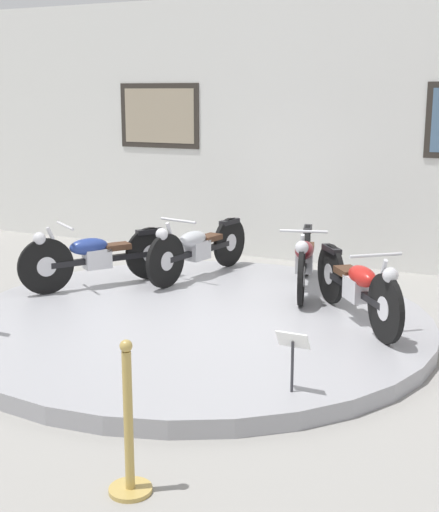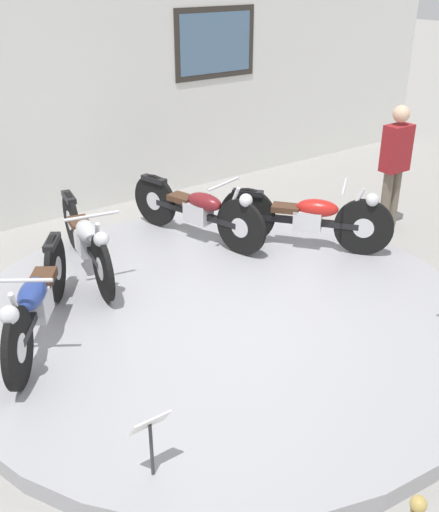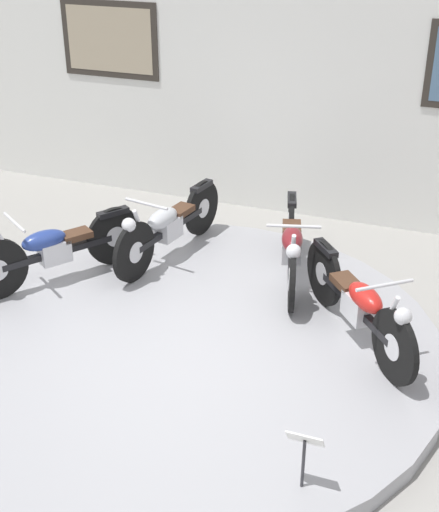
{
  "view_description": "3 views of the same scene",
  "coord_description": "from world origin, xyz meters",
  "px_view_note": "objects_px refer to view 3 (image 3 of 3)",
  "views": [
    {
      "loc": [
        3.34,
        -6.48,
        2.49
      ],
      "look_at": [
        0.18,
        0.22,
        0.78
      ],
      "focal_mm": 50.0,
      "sensor_mm": 36.0,
      "label": 1
    },
    {
      "loc": [
        -2.95,
        -4.06,
        3.2
      ],
      "look_at": [
        -0.02,
        -0.0,
        0.73
      ],
      "focal_mm": 42.0,
      "sensor_mm": 36.0,
      "label": 2
    },
    {
      "loc": [
        2.36,
        -5.15,
        3.95
      ],
      "look_at": [
        0.29,
        0.4,
        0.86
      ],
      "focal_mm": 50.0,
      "sensor_mm": 36.0,
      "label": 3
    }
  ],
  "objects_px": {
    "motorcycle_blue": "(54,248)",
    "motorcycle_maroon": "(292,245)",
    "info_placard_front_centre": "(304,447)",
    "motorcycle_silver": "(168,225)",
    "motorcycle_red": "(359,303)"
  },
  "relations": [
    {
      "from": "motorcycle_red",
      "to": "info_placard_front_centre",
      "type": "distance_m",
      "value": 1.96
    },
    {
      "from": "motorcycle_blue",
      "to": "motorcycle_maroon",
      "type": "relative_size",
      "value": 0.87
    },
    {
      "from": "motorcycle_silver",
      "to": "motorcycle_red",
      "type": "xyz_separation_m",
      "value": [
        2.33,
        -0.94,
        0.0
      ]
    },
    {
      "from": "motorcycle_maroon",
      "to": "info_placard_front_centre",
      "type": "relative_size",
      "value": 3.81
    },
    {
      "from": "motorcycle_red",
      "to": "info_placard_front_centre",
      "type": "relative_size",
      "value": 3.13
    },
    {
      "from": "info_placard_front_centre",
      "to": "motorcycle_blue",
      "type": "bearing_deg",
      "value": 148.6
    },
    {
      "from": "motorcycle_maroon",
      "to": "motorcycle_silver",
      "type": "bearing_deg",
      "value": -179.98
    },
    {
      "from": "motorcycle_maroon",
      "to": "motorcycle_red",
      "type": "height_order",
      "value": "motorcycle_red"
    },
    {
      "from": "motorcycle_blue",
      "to": "motorcycle_red",
      "type": "relative_size",
      "value": 1.06
    },
    {
      "from": "motorcycle_silver",
      "to": "motorcycle_red",
      "type": "bearing_deg",
      "value": -21.98
    },
    {
      "from": "motorcycle_blue",
      "to": "info_placard_front_centre",
      "type": "bearing_deg",
      "value": -31.4
    },
    {
      "from": "motorcycle_maroon",
      "to": "info_placard_front_centre",
      "type": "bearing_deg",
      "value": -73.06
    },
    {
      "from": "motorcycle_blue",
      "to": "motorcycle_silver",
      "type": "distance_m",
      "value": 1.3
    },
    {
      "from": "motorcycle_silver",
      "to": "info_placard_front_centre",
      "type": "relative_size",
      "value": 3.89
    },
    {
      "from": "motorcycle_blue",
      "to": "motorcycle_maroon",
      "type": "bearing_deg",
      "value": 22.03
    }
  ]
}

